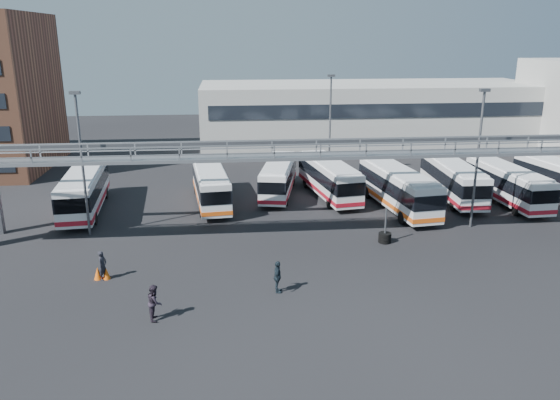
{
  "coord_description": "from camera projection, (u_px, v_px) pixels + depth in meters",
  "views": [
    {
      "loc": [
        -5.98,
        -29.97,
        13.78
      ],
      "look_at": [
        -2.45,
        6.0,
        2.82
      ],
      "focal_mm": 35.0,
      "sensor_mm": 36.0,
      "label": 1
    }
  ],
  "objects": [
    {
      "name": "bus_6",
      "position": [
        398.0,
        187.0,
        44.47
      ],
      "size": [
        3.9,
        11.32,
        3.37
      ],
      "rotation": [
        0.0,
        0.0,
        0.12
      ],
      "color": "silver",
      "rests_on": "ground"
    },
    {
      "name": "cone_right",
      "position": [
        98.0,
        273.0,
        32.01
      ],
      "size": [
        0.59,
        0.59,
        0.76
      ],
      "primitive_type": "cone",
      "rotation": [
        0.0,
        0.0,
        -0.29
      ],
      "color": "#F15D0D",
      "rests_on": "ground"
    },
    {
      "name": "pedestrian_d",
      "position": [
        278.0,
        277.0,
        30.23
      ],
      "size": [
        0.59,
        1.13,
        1.85
      ],
      "primitive_type": "imported",
      "rotation": [
        0.0,
        0.0,
        1.44
      ],
      "color": "#1A262F",
      "rests_on": "ground"
    },
    {
      "name": "cone_left",
      "position": [
        106.0,
        274.0,
        32.04
      ],
      "size": [
        0.49,
        0.49,
        0.68
      ],
      "primitive_type": "cone",
      "rotation": [
        0.0,
        0.0,
        -0.15
      ],
      "color": "#F15D0D",
      "rests_on": "ground"
    },
    {
      "name": "warehouse",
      "position": [
        368.0,
        115.0,
        69.26
      ],
      "size": [
        42.0,
        14.0,
        8.0
      ],
      "primitive_type": "cube",
      "color": "#9E9E99",
      "rests_on": "ground"
    },
    {
      "name": "bus_7",
      "position": [
        453.0,
        179.0,
        47.4
      ],
      "size": [
        2.97,
        10.8,
        3.25
      ],
      "rotation": [
        0.0,
        0.0,
        -0.05
      ],
      "color": "silver",
      "rests_on": "ground"
    },
    {
      "name": "gantry",
      "position": [
        316.0,
        162.0,
        37.1
      ],
      "size": [
        51.4,
        5.15,
        7.1
      ],
      "color": "gray",
      "rests_on": "ground"
    },
    {
      "name": "pedestrian_a",
      "position": [
        103.0,
        265.0,
        31.85
      ],
      "size": [
        0.61,
        0.75,
        1.77
      ],
      "primitive_type": "imported",
      "rotation": [
        0.0,
        0.0,
        1.24
      ],
      "color": "black",
      "rests_on": "ground"
    },
    {
      "name": "bus_1",
      "position": [
        84.0,
        189.0,
        43.86
      ],
      "size": [
        3.52,
        11.33,
        3.39
      ],
      "rotation": [
        0.0,
        0.0,
        0.09
      ],
      "color": "silver",
      "rests_on": "ground"
    },
    {
      "name": "bus_4",
      "position": [
        279.0,
        176.0,
        48.64
      ],
      "size": [
        4.35,
        10.32,
        3.05
      ],
      "rotation": [
        0.0,
        0.0,
        -0.21
      ],
      "color": "silver",
      "rests_on": "ground"
    },
    {
      "name": "bus_8",
      "position": [
        507.0,
        183.0,
        46.18
      ],
      "size": [
        3.01,
        10.52,
        3.16
      ],
      "rotation": [
        0.0,
        0.0,
        0.06
      ],
      "color": "silver",
      "rests_on": "ground"
    },
    {
      "name": "bus_5",
      "position": [
        329.0,
        177.0,
        48.03
      ],
      "size": [
        4.04,
        10.89,
        3.23
      ],
      "rotation": [
        0.0,
        0.0,
        0.15
      ],
      "color": "silver",
      "rests_on": "ground"
    },
    {
      "name": "light_pole_mid",
      "position": [
        478.0,
        152.0,
        39.23
      ],
      "size": [
        0.7,
        0.35,
        10.21
      ],
      "color": "#4C4F54",
      "rests_on": "ground"
    },
    {
      "name": "ground",
      "position": [
        330.0,
        272.0,
        33.1
      ],
      "size": [
        140.0,
        140.0,
        0.0
      ],
      "primitive_type": "plane",
      "color": "black",
      "rests_on": "ground"
    },
    {
      "name": "tire_stack",
      "position": [
        385.0,
        237.0,
        37.67
      ],
      "size": [
        0.88,
        0.88,
        2.52
      ],
      "color": "black",
      "rests_on": "ground"
    },
    {
      "name": "bus_3",
      "position": [
        211.0,
        184.0,
        45.86
      ],
      "size": [
        3.56,
        10.58,
        3.15
      ],
      "rotation": [
        0.0,
        0.0,
        0.11
      ],
      "color": "silver",
      "rests_on": "ground"
    },
    {
      "name": "light_pole_left",
      "position": [
        82.0,
        157.0,
        37.56
      ],
      "size": [
        0.7,
        0.35,
        10.21
      ],
      "color": "#4C4F54",
      "rests_on": "ground"
    },
    {
      "name": "light_pole_back",
      "position": [
        330.0,
        122.0,
        52.77
      ],
      "size": [
        0.7,
        0.35,
        10.21
      ],
      "color": "#4C4F54",
      "rests_on": "ground"
    },
    {
      "name": "pedestrian_b",
      "position": [
        155.0,
        302.0,
        27.35
      ],
      "size": [
        0.75,
        0.94,
        1.87
      ],
      "primitive_type": "imported",
      "rotation": [
        0.0,
        0.0,
        1.62
      ],
      "color": "#241D28",
      "rests_on": "ground"
    }
  ]
}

